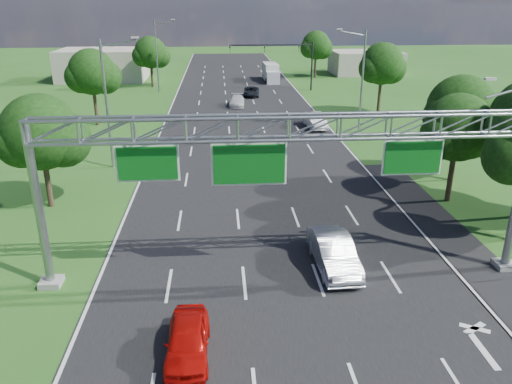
{
  "coord_description": "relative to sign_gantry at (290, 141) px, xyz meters",
  "views": [
    {
      "loc": [
        -2.78,
        -9.29,
        12.76
      ],
      "look_at": [
        -0.93,
        15.57,
        3.1
      ],
      "focal_mm": 35.0,
      "sensor_mm": 36.0,
      "label": 1
    }
  ],
  "objects": [
    {
      "name": "tree_cluster_right",
      "position": [
        14.47,
        7.19,
        -1.58
      ],
      "size": [
        9.91,
        14.6,
        8.68
      ],
      "color": "#2D2116",
      "rests_on": "ground"
    },
    {
      "name": "road_flare",
      "position": [
        9.87,
        2.0,
        -6.89
      ],
      "size": [
        3.0,
        30.0,
        0.02
      ],
      "primitive_type": "cube",
      "color": "black",
      "rests_on": "ground"
    },
    {
      "name": "car_queue_d",
      "position": [
        6.96,
        30.01,
        -6.1
      ],
      "size": [
        2.05,
        4.92,
        1.58
      ],
      "primitive_type": "imported",
      "rotation": [
        0.0,
        0.0,
        0.08
      ],
      "color": "silver",
      "rests_on": "ground"
    },
    {
      "name": "streetlight_l_near",
      "position": [
        -11.63,
        18.0,
        -1.31
      ],
      "size": [
        2.97,
        0.22,
        10.16
      ],
      "color": "gray",
      "rests_on": "ground"
    },
    {
      "name": "road",
      "position": [
        -0.33,
        18.0,
        -6.89
      ],
      "size": [
        18.0,
        180.0,
        0.02
      ],
      "primitive_type": "cube",
      "color": "black",
      "rests_on": "ground"
    },
    {
      "name": "streetlight_r_mid",
      "position": [
        10.97,
        28.0,
        -1.31
      ],
      "size": [
        2.97,
        0.22,
        10.16
      ],
      "color": "gray",
      "rests_on": "ground"
    },
    {
      "name": "sign_gantry",
      "position": [
        0.0,
        0.0,
        0.0
      ],
      "size": [
        23.5,
        1.0,
        9.56
      ],
      "color": "gray",
      "rests_on": "ground"
    },
    {
      "name": "tree_verge_la",
      "position": [
        -14.25,
        10.04,
        -2.13
      ],
      "size": [
        5.76,
        4.8,
        7.4
      ],
      "color": "#2D2116",
      "rests_on": "ground"
    },
    {
      "name": "tree_verge_re",
      "position": [
        13.75,
        66.04,
        -1.7
      ],
      "size": [
        5.76,
        4.8,
        7.84
      ],
      "color": "#2D2116",
      "rests_on": "ground"
    },
    {
      "name": "silver_sedan",
      "position": [
        2.46,
        0.68,
        -6.06
      ],
      "size": [
        1.96,
        5.13,
        1.67
      ],
      "primitive_type": "imported",
      "rotation": [
        0.0,
        0.0,
        0.04
      ],
      "color": "silver",
      "rests_on": "ground"
    },
    {
      "name": "building_right",
      "position": [
        23.67,
        70.0,
        -4.89
      ],
      "size": [
        12.0,
        9.0,
        4.0
      ],
      "primitive_type": "cube",
      "color": "#AEA592",
      "rests_on": "ground"
    },
    {
      "name": "building_left",
      "position": [
        -22.33,
        66.0,
        -4.39
      ],
      "size": [
        14.0,
        10.0,
        5.0
      ],
      "primitive_type": "cube",
      "color": "#AEA592",
      "rests_on": "ground"
    },
    {
      "name": "car_queue_a",
      "position": [
        -0.82,
        42.09,
        -6.23
      ],
      "size": [
        2.14,
        4.64,
        1.32
      ],
      "primitive_type": "imported",
      "rotation": [
        0.0,
        0.0,
        -0.07
      ],
      "color": "silver",
      "rests_on": "ground"
    },
    {
      "name": "tree_verge_lc",
      "position": [
        -13.25,
        58.04,
        -1.92
      ],
      "size": [
        5.76,
        4.8,
        7.62
      ],
      "color": "#2D2116",
      "rests_on": "ground"
    },
    {
      "name": "tree_verge_rd",
      "position": [
        15.75,
        36.04,
        -1.26
      ],
      "size": [
        5.76,
        4.8,
        8.28
      ],
      "color": "#2D2116",
      "rests_on": "ground"
    },
    {
      "name": "red_coupe",
      "position": [
        -4.54,
        -5.55,
        -6.2
      ],
      "size": [
        1.67,
        4.05,
        1.37
      ],
      "primitive_type": "imported",
      "rotation": [
        0.0,
        0.0,
        -0.01
      ],
      "color": "#BB0D08",
      "rests_on": "ground"
    },
    {
      "name": "tree_verge_lb",
      "position": [
        -16.25,
        33.04,
        -1.48
      ],
      "size": [
        5.76,
        4.8,
        8.06
      ],
      "color": "#2D2116",
      "rests_on": "ground"
    },
    {
      "name": "car_queue_b",
      "position": [
        1.46,
        48.85,
        -6.26
      ],
      "size": [
        2.47,
        4.73,
        1.27
      ],
      "primitive_type": "imported",
      "rotation": [
        0.0,
        0.0,
        -0.08
      ],
      "color": "black",
      "rests_on": "ground"
    },
    {
      "name": "streetlight_l_far",
      "position": [
        -11.63,
        53.0,
        -1.31
      ],
      "size": [
        2.97,
        0.22,
        10.16
      ],
      "color": "gray",
      "rests_on": "ground"
    },
    {
      "name": "ground",
      "position": [
        -0.33,
        18.0,
        -6.89
      ],
      "size": [
        220.0,
        220.0,
        0.0
      ],
      "primitive_type": "plane",
      "color": "#235519",
      "rests_on": "ground"
    },
    {
      "name": "traffic_signal",
      "position": [
        7.15,
        53.0,
        -1.72
      ],
      "size": [
        12.21,
        0.24,
        7.0
      ],
      "color": "black",
      "rests_on": "ground"
    },
    {
      "name": "box_truck",
      "position": [
        5.6,
        62.46,
        -5.54
      ],
      "size": [
        2.33,
        7.5,
        2.82
      ],
      "rotation": [
        0.0,
        0.0,
        0.03
      ],
      "color": "silver",
      "rests_on": "ground"
    }
  ]
}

